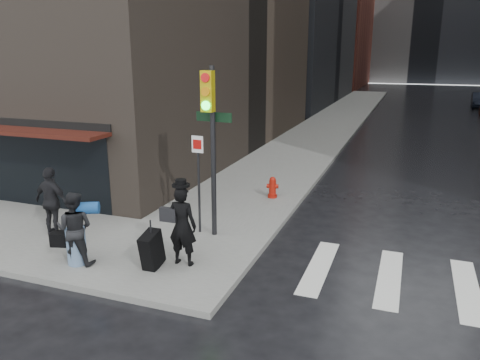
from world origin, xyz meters
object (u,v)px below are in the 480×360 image
at_px(man_greycoat, 52,202).
at_px(traffic_light, 210,130).
at_px(man_jeans, 75,228).
at_px(man_overcoat, 176,229).
at_px(fire_hydrant, 272,188).

xyz_separation_m(man_greycoat, traffic_light, (3.99, 1.41, 1.94)).
bearing_deg(man_jeans, man_greycoat, -50.98).
relative_size(man_jeans, traffic_light, 0.39).
distance_m(man_overcoat, man_greycoat, 4.00).
height_order(man_greycoat, traffic_light, traffic_light).
bearing_deg(traffic_light, man_jeans, -126.38).
bearing_deg(man_greycoat, fire_hydrant, -125.83).
relative_size(man_greycoat, fire_hydrant, 2.60).
xyz_separation_m(man_jeans, traffic_light, (2.24, 2.67, 2.00)).
height_order(man_overcoat, man_greycoat, man_overcoat).
bearing_deg(fire_hydrant, man_greycoat, -130.89).
height_order(traffic_light, fire_hydrant, traffic_light).
height_order(man_jeans, traffic_light, traffic_light).
relative_size(traffic_light, fire_hydrant, 6.18).
bearing_deg(man_jeans, man_overcoat, -176.73).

